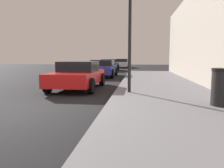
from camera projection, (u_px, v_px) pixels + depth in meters
name	position (u px, v px, depth m)	size (l,w,h in m)	color
ground_plane	(31.00, 111.00, 5.92)	(80.00, 80.00, 0.00)	black
sidewalk	(182.00, 113.00, 5.44)	(4.00, 32.00, 0.15)	slate
trash_bin	(222.00, 87.00, 5.86)	(0.58, 0.58, 1.02)	black
street_lamp	(130.00, 4.00, 7.83)	(0.36, 0.36, 4.75)	black
car_red	(78.00, 75.00, 10.13)	(2.04, 4.19, 1.27)	red
car_blue	(103.00, 68.00, 16.55)	(2.00, 4.29, 1.27)	#233899
car_black	(109.00, 65.00, 24.19)	(1.99, 4.20, 1.27)	black
car_white	(122.00, 63.00, 31.38)	(2.05, 4.32, 1.27)	white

